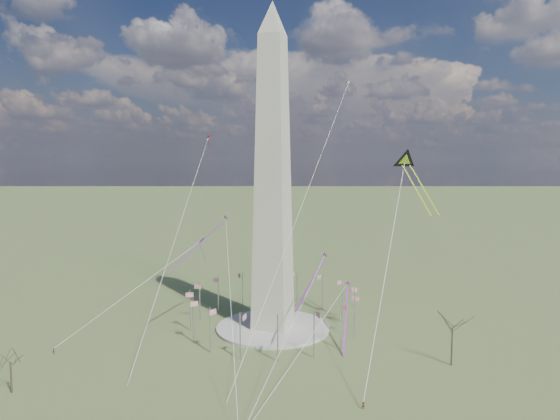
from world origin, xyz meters
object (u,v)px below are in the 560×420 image
(person_east, at_px, (363,405))
(person_west, at_px, (54,351))
(washington_monument, at_px, (273,178))
(kite_delta_black, at_px, (407,163))
(tree_near, at_px, (453,326))

(person_east, distance_m, person_west, 86.34)
(washington_monument, distance_m, person_west, 79.43)
(person_east, distance_m, kite_delta_black, 71.82)
(washington_monument, distance_m, tree_near, 66.37)
(washington_monument, height_order, kite_delta_black, washington_monument)
(tree_near, xyz_separation_m, kite_delta_black, (-14.30, 19.22, 41.79))
(washington_monument, height_order, person_east, washington_monument)
(tree_near, xyz_separation_m, person_east, (-17.89, -30.59, -9.82))
(tree_near, height_order, person_east, tree_near)
(person_west, bearing_deg, tree_near, -165.86)
(person_east, relative_size, kite_delta_black, 0.08)
(tree_near, bearing_deg, washington_monument, 168.09)
(washington_monument, bearing_deg, kite_delta_black, 11.32)
(tree_near, relative_size, person_east, 8.94)
(kite_delta_black, bearing_deg, washington_monument, -18.16)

